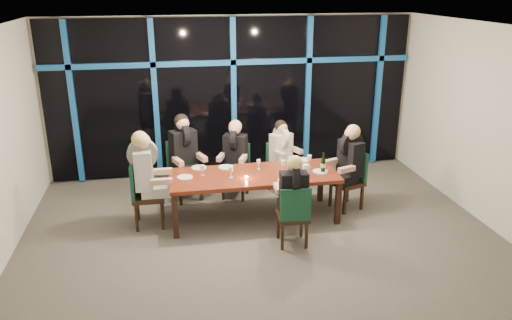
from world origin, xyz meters
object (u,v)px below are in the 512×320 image
Objects in this scene: chair_far_left at (183,166)px; diner_end_left at (146,165)px; chair_near_mid at (294,213)px; wine_bottle at (323,165)px; chair_far_mid at (236,167)px; chair_far_right at (279,164)px; chair_end_right at (351,176)px; water_pitcher at (305,170)px; diner_far_right at (282,146)px; diner_far_left at (184,145)px; dining_table at (254,178)px; diner_far_mid at (235,148)px; diner_end_right at (349,155)px; chair_end_left at (142,191)px; diner_near_mid at (293,187)px.

chair_far_left is 1.02× the size of diner_end_left.
chair_near_mid is 1.16m from wine_bottle.
chair_far_mid is 1.66m from wine_bottle.
chair_far_mid reaches higher than chair_far_right.
chair_end_right is 0.99m from water_pitcher.
diner_far_right reaches higher than chair_near_mid.
diner_far_left is 2.35m from wine_bottle.
chair_far_mid is 0.96× the size of chair_end_right.
diner_end_left is at bearing 178.19° from dining_table.
chair_near_mid is 1.99m from diner_far_mid.
chair_far_left is 1.09× the size of chair_far_mid.
diner_far_left reaches higher than chair_far_mid.
diner_far_mid is 1.91m from diner_end_right.
diner_far_left is (-0.88, -0.01, 0.45)m from chair_far_mid.
diner_far_mid is at bearing 144.11° from water_pitcher.
wine_bottle is at bearing -94.19° from chair_far_right.
chair_far_left is 0.41m from diner_far_left.
diner_end_right is (-0.08, -0.03, 0.39)m from chair_end_right.
chair_end_left is at bearing -145.06° from chair_far_left.
water_pitcher reaches higher than dining_table.
chair_near_mid is 2.84× the size of wine_bottle.
chair_far_left reaches higher than chair_end_right.
wine_bottle is (1.24, -1.01, -0.02)m from diner_far_mid.
diner_far_right reaches higher than chair_end_left.
diner_end_right is (1.19, 1.08, 0.41)m from chair_near_mid.
chair_far_right is (1.70, 0.03, -0.08)m from chair_far_left.
diner_far_left is 1.09× the size of diner_far_mid.
chair_end_right is at bearing -88.10° from chair_end_left.
diner_far_left reaches higher than chair_far_left.
dining_table is 1.26m from chair_far_right.
wine_bottle is (2.12, -1.15, 0.30)m from chair_far_left.
chair_far_left is 1.15× the size of chair_far_right.
chair_far_mid is at bearing -57.94° from diner_end_left.
chair_end_right is at bearing 22.55° from wine_bottle.
diner_far_left is at bearing 160.67° from water_pitcher.
chair_far_right is (0.66, 1.06, -0.19)m from dining_table.
wine_bottle is 1.79× the size of water_pitcher.
chair_end_right is at bearing -65.84° from diner_far_right.
chair_far_mid is at bearing 90.00° from diner_far_mid.
diner_far_right is 4.76× the size of water_pitcher.
diner_end_left is 2.23m from diner_near_mid.
chair_far_mid is at bearing -71.65° from chair_near_mid.
diner_end_right reaches higher than diner_near_mid.
diner_far_left is 1.15× the size of diner_far_right.
diner_far_right is (0.03, -0.07, 0.35)m from chair_far_right.
diner_end_left is at bearing -24.15° from chair_near_mid.
diner_far_right is (2.40, 0.94, 0.27)m from chair_end_left.
chair_far_right is 2.07m from chair_near_mid.
chair_near_mid is 0.97× the size of diner_end_right.
diner_far_left reaches higher than wine_bottle.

